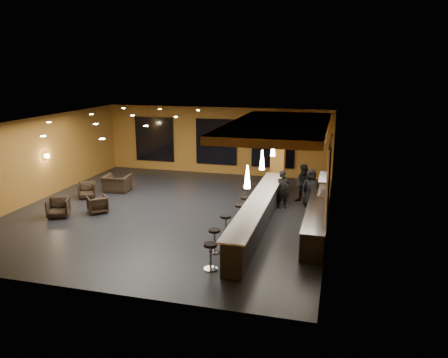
% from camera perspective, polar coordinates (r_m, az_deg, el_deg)
% --- Properties ---
extents(floor, '(12.00, 13.00, 0.10)m').
position_cam_1_polar(floor, '(17.43, -6.81, -4.28)').
color(floor, black).
rests_on(floor, ground).
extents(ceiling, '(12.00, 13.00, 0.10)m').
position_cam_1_polar(ceiling, '(16.64, -7.18, 7.55)').
color(ceiling, black).
extents(wall_back, '(12.00, 0.10, 3.50)m').
position_cam_1_polar(wall_back, '(23.03, -0.94, 5.04)').
color(wall_back, '#9C6523').
rests_on(wall_back, floor).
extents(wall_front, '(12.00, 0.10, 3.50)m').
position_cam_1_polar(wall_front, '(11.38, -19.32, -5.73)').
color(wall_front, '#9C6523').
rests_on(wall_front, floor).
extents(wall_left, '(0.10, 13.00, 3.50)m').
position_cam_1_polar(wall_left, '(19.97, -23.35, 2.39)').
color(wall_left, '#9C6523').
rests_on(wall_left, floor).
extents(wall_right, '(0.10, 13.00, 3.50)m').
position_cam_1_polar(wall_right, '(15.77, 13.89, 0.20)').
color(wall_right, '#9C6523').
rests_on(wall_right, floor).
extents(wood_soffit, '(3.60, 8.00, 0.28)m').
position_cam_1_polar(wood_soffit, '(16.60, 7.19, 6.88)').
color(wood_soffit, '#A86E31').
rests_on(wood_soffit, ceiling).
extents(window_left, '(2.20, 0.06, 2.40)m').
position_cam_1_polar(window_left, '(24.12, -9.07, 5.17)').
color(window_left, black).
rests_on(window_left, wall_back).
extents(window_center, '(2.20, 0.06, 2.40)m').
position_cam_1_polar(window_center, '(22.94, -1.02, 4.87)').
color(window_center, black).
rests_on(window_center, wall_back).
extents(window_right, '(2.20, 0.06, 2.40)m').
position_cam_1_polar(window_right, '(22.31, 6.43, 4.51)').
color(window_right, black).
rests_on(window_right, wall_back).
extents(tile_backsplash, '(0.06, 3.20, 2.40)m').
position_cam_1_polar(tile_backsplash, '(14.74, 13.50, 0.24)').
color(tile_backsplash, white).
rests_on(tile_backsplash, wall_right).
extents(bar_counter, '(0.60, 8.00, 1.00)m').
position_cam_1_polar(bar_counter, '(15.38, 4.52, -4.63)').
color(bar_counter, black).
rests_on(bar_counter, floor).
extents(bar_top, '(0.78, 8.10, 0.05)m').
position_cam_1_polar(bar_top, '(15.22, 4.56, -2.76)').
color(bar_top, silver).
rests_on(bar_top, bar_counter).
extents(prep_counter, '(0.70, 6.00, 0.86)m').
position_cam_1_polar(prep_counter, '(15.67, 12.09, -4.82)').
color(prep_counter, black).
rests_on(prep_counter, floor).
extents(prep_top, '(0.72, 6.00, 0.03)m').
position_cam_1_polar(prep_top, '(15.53, 12.18, -3.24)').
color(prep_top, silver).
rests_on(prep_top, prep_counter).
extents(wall_shelf_lower, '(0.30, 1.50, 0.03)m').
position_cam_1_polar(wall_shelf_lower, '(14.65, 12.84, -1.43)').
color(wall_shelf_lower, silver).
rests_on(wall_shelf_lower, wall_right).
extents(wall_shelf_upper, '(0.30, 1.50, 0.03)m').
position_cam_1_polar(wall_shelf_upper, '(14.54, 12.94, 0.28)').
color(wall_shelf_upper, silver).
rests_on(wall_shelf_upper, wall_right).
extents(column, '(0.60, 0.60, 3.50)m').
position_cam_1_polar(column, '(19.45, 7.07, 3.18)').
color(column, '#936020').
rests_on(column, floor).
extents(wall_sconce, '(0.22, 0.22, 0.22)m').
position_cam_1_polar(wall_sconce, '(20.24, -22.12, 2.80)').
color(wall_sconce, '#FFE5B2').
rests_on(wall_sconce, wall_left).
extents(pendant_0, '(0.20, 0.20, 0.70)m').
position_cam_1_polar(pendant_0, '(12.97, 3.07, 0.29)').
color(pendant_0, white).
rests_on(pendant_0, wood_soffit).
extents(pendant_1, '(0.20, 0.20, 0.70)m').
position_cam_1_polar(pendant_1, '(15.36, 5.00, 2.50)').
color(pendant_1, white).
rests_on(pendant_1, wood_soffit).
extents(pendant_2, '(0.20, 0.20, 0.70)m').
position_cam_1_polar(pendant_2, '(17.78, 6.41, 4.10)').
color(pendant_2, white).
rests_on(pendant_2, wood_soffit).
extents(staff_a, '(0.65, 0.53, 1.53)m').
position_cam_1_polar(staff_a, '(17.53, 7.68, -1.41)').
color(staff_a, black).
rests_on(staff_a, floor).
extents(staff_b, '(0.97, 0.88, 1.63)m').
position_cam_1_polar(staff_b, '(18.35, 10.43, -0.64)').
color(staff_b, black).
rests_on(staff_b, floor).
extents(staff_c, '(0.88, 0.69, 1.59)m').
position_cam_1_polar(staff_c, '(17.87, 11.30, -1.16)').
color(staff_c, black).
rests_on(staff_c, floor).
extents(armchair_a, '(1.04, 1.05, 0.72)m').
position_cam_1_polar(armchair_a, '(17.64, -20.84, -3.52)').
color(armchair_a, black).
rests_on(armchair_a, floor).
extents(armchair_b, '(1.01, 1.01, 0.66)m').
position_cam_1_polar(armchair_b, '(17.69, -16.20, -3.20)').
color(armchair_b, black).
rests_on(armchair_b, floor).
extents(armchair_c, '(0.99, 1.00, 0.67)m').
position_cam_1_polar(armchair_c, '(19.79, -17.49, -1.40)').
color(armchair_c, black).
rests_on(armchair_c, floor).
extents(armchair_d, '(1.23, 1.09, 0.75)m').
position_cam_1_polar(armchair_d, '(20.41, -13.82, -0.57)').
color(armchair_d, black).
rests_on(armchair_d, floor).
extents(bar_stool_0, '(0.39, 0.39, 0.78)m').
position_cam_1_polar(bar_stool_0, '(12.31, -1.77, -9.61)').
color(bar_stool_0, silver).
rests_on(bar_stool_0, floor).
extents(bar_stool_1, '(0.38, 0.38, 0.74)m').
position_cam_1_polar(bar_stool_1, '(13.39, -1.26, -7.67)').
color(bar_stool_1, silver).
rests_on(bar_stool_1, floor).
extents(bar_stool_2, '(0.39, 0.39, 0.76)m').
position_cam_1_polar(bar_stool_2, '(14.54, 0.21, -5.78)').
color(bar_stool_2, silver).
rests_on(bar_stool_2, floor).
extents(bar_stool_3, '(0.39, 0.39, 0.76)m').
position_cam_1_polar(bar_stool_3, '(15.65, 2.08, -4.29)').
color(bar_stool_3, silver).
rests_on(bar_stool_3, floor).
extents(bar_stool_4, '(0.39, 0.39, 0.76)m').
position_cam_1_polar(bar_stool_4, '(16.55, 2.78, -3.25)').
color(bar_stool_4, silver).
rests_on(bar_stool_4, floor).
extents(bar_stool_5, '(0.42, 0.42, 0.83)m').
position_cam_1_polar(bar_stool_5, '(17.60, 2.87, -2.02)').
color(bar_stool_5, silver).
rests_on(bar_stool_5, floor).
extents(bar_stool_6, '(0.36, 0.36, 0.71)m').
position_cam_1_polar(bar_stool_6, '(18.61, 4.24, -1.37)').
color(bar_stool_6, silver).
rests_on(bar_stool_6, floor).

